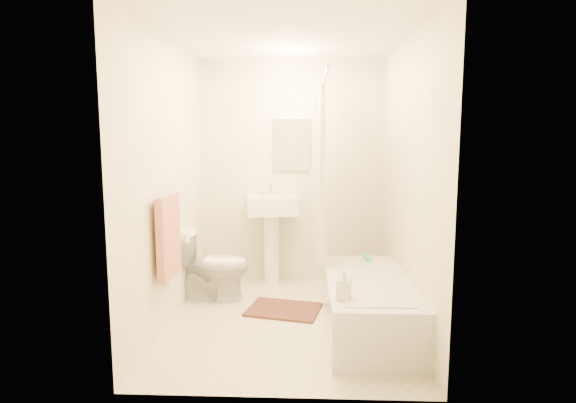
{
  "coord_description": "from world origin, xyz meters",
  "views": [
    {
      "loc": [
        0.16,
        -3.71,
        1.51
      ],
      "look_at": [
        0.0,
        0.25,
        1.0
      ],
      "focal_mm": 28.0,
      "sensor_mm": 36.0,
      "label": 1
    }
  ],
  "objects_px": {
    "toilet": "(213,265)",
    "bath_mat": "(284,309)",
    "bathtub": "(368,304)",
    "soap_bottle": "(344,285)",
    "sink": "(272,236)"
  },
  "relations": [
    {
      "from": "toilet",
      "to": "bath_mat",
      "type": "relative_size",
      "value": 1.08
    },
    {
      "from": "toilet",
      "to": "bathtub",
      "type": "distance_m",
      "value": 1.56
    },
    {
      "from": "bath_mat",
      "to": "toilet",
      "type": "bearing_deg",
      "value": 157.94
    },
    {
      "from": "bathtub",
      "to": "soap_bottle",
      "type": "xyz_separation_m",
      "value": [
        -0.24,
        -0.49,
        0.32
      ]
    },
    {
      "from": "toilet",
      "to": "bath_mat",
      "type": "height_order",
      "value": "toilet"
    },
    {
      "from": "sink",
      "to": "soap_bottle",
      "type": "xyz_separation_m",
      "value": [
        0.64,
        -1.71,
        0.01
      ]
    },
    {
      "from": "bath_mat",
      "to": "bathtub",
      "type": "bearing_deg",
      "value": -28.2
    },
    {
      "from": "bathtub",
      "to": "soap_bottle",
      "type": "relative_size",
      "value": 7.25
    },
    {
      "from": "toilet",
      "to": "bath_mat",
      "type": "bearing_deg",
      "value": -113.52
    },
    {
      "from": "bathtub",
      "to": "bath_mat",
      "type": "relative_size",
      "value": 2.38
    },
    {
      "from": "sink",
      "to": "bathtub",
      "type": "bearing_deg",
      "value": -62.8
    },
    {
      "from": "sink",
      "to": "bathtub",
      "type": "distance_m",
      "value": 1.53
    },
    {
      "from": "toilet",
      "to": "bathtub",
      "type": "bearing_deg",
      "value": -116.68
    },
    {
      "from": "bathtub",
      "to": "bath_mat",
      "type": "distance_m",
      "value": 0.83
    },
    {
      "from": "toilet",
      "to": "soap_bottle",
      "type": "relative_size",
      "value": 3.28
    }
  ]
}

